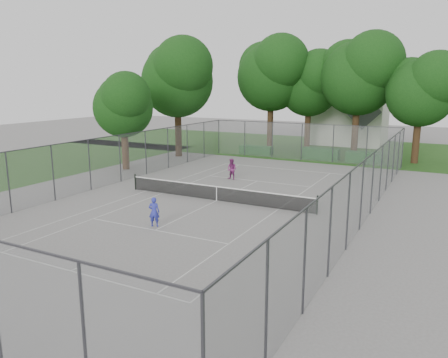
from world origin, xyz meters
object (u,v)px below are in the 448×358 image
at_px(woman_player, 232,169).
at_px(house, 350,110).
at_px(girl_player, 154,212).
at_px(tennis_net, 217,193).

bearing_deg(woman_player, house, 88.69).
bearing_deg(girl_player, tennis_net, -117.20).
height_order(tennis_net, girl_player, girl_player).
xyz_separation_m(tennis_net, girl_player, (-0.41, -5.89, 0.26)).
distance_m(house, woman_player, 25.34).
height_order(house, woman_player, house).
relative_size(girl_player, woman_player, 0.96).
relative_size(house, girl_player, 6.66).
height_order(girl_player, woman_player, woman_player).
distance_m(tennis_net, girl_player, 5.91).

